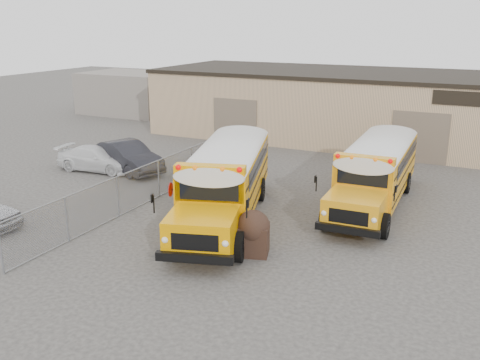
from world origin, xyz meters
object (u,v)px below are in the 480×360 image
at_px(school_bus_right, 396,141).
at_px(car_white, 97,159).
at_px(tarp_bundle, 253,232).
at_px(car_dark, 127,157).
at_px(school_bus_left, 247,142).

relative_size(school_bus_right, car_white, 2.19).
distance_m(school_bus_right, tarp_bundle, 13.85).
height_order(school_bus_right, car_white, school_bus_right).
distance_m(tarp_bundle, car_white, 13.96).
bearing_deg(car_white, car_dark, -75.47).
bearing_deg(tarp_bundle, school_bus_right, 80.03).
bearing_deg(car_white, tarp_bundle, -122.88).
relative_size(car_white, car_dark, 0.92).
xyz_separation_m(school_bus_right, car_white, (-14.86, -7.33, -1.02)).
xyz_separation_m(tarp_bundle, car_dark, (-10.86, 6.89, -0.02)).
bearing_deg(school_bus_left, car_white, -159.62).
distance_m(car_white, car_dark, 1.73).
height_order(car_white, car_dark, car_dark).
height_order(school_bus_left, tarp_bundle, school_bus_left).
distance_m(school_bus_right, car_white, 16.60).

